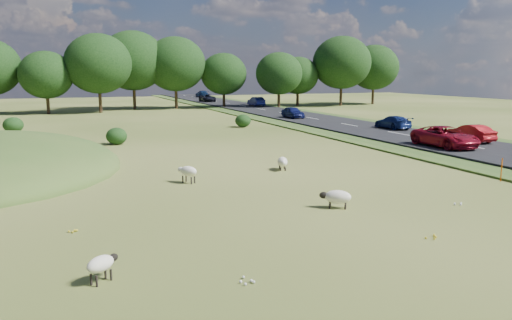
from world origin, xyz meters
The scene contains 16 objects.
ground centered at (0.00, 20.00, 0.00)m, with size 160.00×160.00×0.00m, color #3B4F18.
road centered at (20.00, 30.00, 0.12)m, with size 8.00×150.00×0.25m, color black.
treeline centered at (-1.06, 55.44, 6.57)m, with size 96.28×14.66×11.70m.
shrubs centered at (-2.81, 26.81, 0.68)m, with size 23.03×12.94×1.46m.
marker_post centered at (13.33, -1.09, 0.60)m, with size 0.06×0.06×1.20m, color #D8590C.
sheep_0 centered at (-1.51, 4.35, 0.60)m, with size 0.97×1.19×0.86m.
sheep_1 centered at (4.29, 5.73, 0.47)m, with size 0.88×1.33×0.74m.
sheep_2 centered at (2.99, -2.49, 0.47)m, with size 1.31×1.06×0.75m.
sheep_3 centered at (-6.49, -6.62, 0.51)m, with size 0.99×0.87×0.73m.
car_0 centered at (21.90, 9.77, 0.90)m, with size 1.38×3.97×1.31m, color maroon.
car_2 centered at (21.90, 54.85, 0.97)m, with size 1.51×4.34×1.43m, color navy.
car_3 centered at (21.90, 19.43, 0.86)m, with size 1.70×4.19×1.21m, color navy.
car_4 centered at (18.10, 33.36, 0.91)m, with size 1.56×3.87×1.32m, color navy.
car_5 centered at (18.10, 8.24, 0.98)m, with size 2.41×5.22×1.45m, color maroon.
car_6 centered at (18.10, 69.93, 0.93)m, with size 2.25×4.89×1.36m, color black.
car_7 centered at (21.90, 87.65, 0.95)m, with size 1.95×4.80×1.39m, color navy.
Camera 1 is at (-7.21, -19.59, 5.42)m, focal length 35.00 mm.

